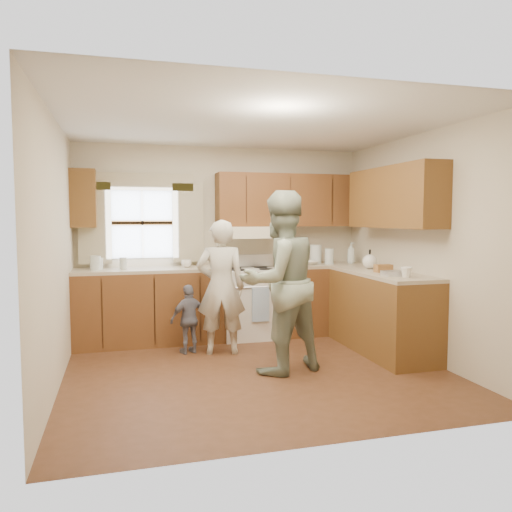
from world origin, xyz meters
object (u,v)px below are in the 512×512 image
object	(u,v)px
child	(189,319)
stove	(250,302)
woman_right	(280,282)
woman_left	(221,287)

from	to	relation	value
child	stove	bearing A→B (deg)	-163.68
woman_right	child	distance (m)	1.33
woman_right	woman_left	bearing A→B (deg)	-79.44
woman_left	woman_right	distance (m)	0.95
stove	woman_right	xyz separation A→B (m)	(-0.08, -1.51, 0.45)
child	woman_left	bearing A→B (deg)	146.44
stove	woman_left	size ratio (longest dim) A/B	0.69
stove	child	size ratio (longest dim) A/B	1.34
woman_left	woman_right	world-z (taller)	woman_right
woman_right	child	size ratio (longest dim) A/B	2.30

